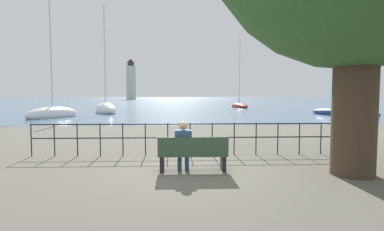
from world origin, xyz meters
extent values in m
plane|color=#605B51|center=(0.00, 0.00, 0.00)|extent=(1000.00, 1000.00, 0.00)
cube|color=slate|center=(0.00, 161.43, 0.00)|extent=(600.00, 300.00, 0.01)
cylinder|color=#423323|center=(3.90, -0.54, 1.85)|extent=(1.02, 1.02, 3.70)
cube|color=#334C38|center=(0.00, 0.00, 0.42)|extent=(1.78, 0.45, 0.05)
cube|color=#334C38|center=(0.00, -0.21, 0.68)|extent=(1.78, 0.04, 0.45)
cube|color=black|center=(-0.79, 0.00, 0.20)|extent=(0.10, 0.41, 0.40)
cube|color=black|center=(0.79, 0.00, 0.20)|extent=(0.10, 0.41, 0.40)
cylinder|color=navy|center=(-0.34, 0.16, 0.23)|extent=(0.11, 0.11, 0.45)
cylinder|color=navy|center=(-0.15, 0.16, 0.23)|extent=(0.11, 0.11, 0.45)
cube|color=navy|center=(-0.25, 0.07, 0.50)|extent=(0.36, 0.26, 0.14)
cube|color=navy|center=(-0.25, -0.02, 0.75)|extent=(0.43, 0.24, 0.61)
sphere|color=tan|center=(-0.25, -0.02, 1.18)|extent=(0.22, 0.22, 0.22)
cylinder|color=black|center=(-5.06, 2.02, 0.53)|extent=(0.04, 0.04, 1.05)
cylinder|color=black|center=(-4.34, 2.02, 0.53)|extent=(0.04, 0.04, 1.05)
cylinder|color=black|center=(-3.61, 2.02, 0.53)|extent=(0.04, 0.04, 1.05)
cylinder|color=black|center=(-2.89, 2.02, 0.53)|extent=(0.04, 0.04, 1.05)
cylinder|color=black|center=(-2.17, 2.02, 0.53)|extent=(0.04, 0.04, 1.05)
cylinder|color=black|center=(-1.45, 2.02, 0.53)|extent=(0.04, 0.04, 1.05)
cylinder|color=black|center=(-0.72, 2.02, 0.53)|extent=(0.04, 0.04, 1.05)
cylinder|color=black|center=(0.00, 2.02, 0.53)|extent=(0.04, 0.04, 1.05)
cylinder|color=black|center=(0.72, 2.02, 0.53)|extent=(0.04, 0.04, 1.05)
cylinder|color=black|center=(1.45, 2.02, 0.53)|extent=(0.04, 0.04, 1.05)
cylinder|color=black|center=(2.17, 2.02, 0.53)|extent=(0.04, 0.04, 1.05)
cylinder|color=black|center=(2.89, 2.02, 0.53)|extent=(0.04, 0.04, 1.05)
cylinder|color=black|center=(3.61, 2.02, 0.53)|extent=(0.04, 0.04, 1.05)
cylinder|color=black|center=(4.34, 2.02, 0.53)|extent=(0.04, 0.04, 1.05)
cylinder|color=black|center=(5.06, 2.02, 0.53)|extent=(0.04, 0.04, 1.05)
cylinder|color=black|center=(0.00, 2.02, 1.02)|extent=(10.12, 0.04, 0.04)
cylinder|color=black|center=(0.00, 2.02, 0.58)|extent=(10.12, 0.04, 0.04)
ellipsoid|color=white|center=(-11.39, 18.86, 0.28)|extent=(3.71, 5.59, 1.38)
cylinder|color=silver|center=(-11.39, 18.86, 6.41)|extent=(0.14, 0.14, 11.44)
ellipsoid|color=navy|center=(15.49, 20.65, 0.22)|extent=(4.52, 7.44, 1.11)
cylinder|color=silver|center=(15.49, 20.65, 4.29)|extent=(0.14, 0.14, 7.47)
ellipsoid|color=maroon|center=(9.23, 39.97, 0.20)|extent=(2.50, 6.42, 1.01)
cylinder|color=silver|center=(9.23, 39.97, 5.68)|extent=(0.14, 0.14, 10.36)
ellipsoid|color=white|center=(-8.52, 25.82, 0.33)|extent=(4.23, 6.72, 1.67)
cylinder|color=silver|center=(-8.52, 25.82, 6.32)|extent=(0.14, 0.14, 10.98)
cylinder|color=beige|center=(-22.39, 129.88, 7.56)|extent=(4.29, 4.29, 15.12)
cylinder|color=#2D2D33|center=(-22.39, 129.88, 16.04)|extent=(3.00, 3.00, 1.84)
cone|color=#4C1E19|center=(-22.39, 129.88, 17.70)|extent=(3.43, 3.43, 1.48)
camera|label=1|loc=(-0.34, -7.61, 1.95)|focal=28.00mm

